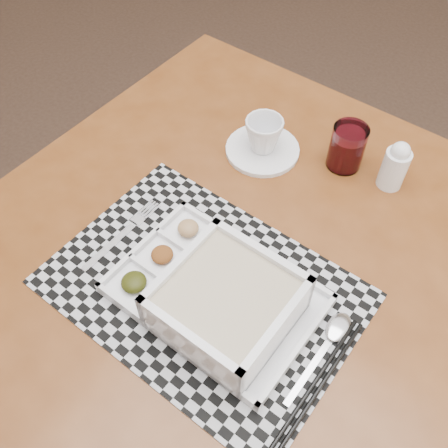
% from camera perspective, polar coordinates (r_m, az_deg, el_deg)
% --- Properties ---
extents(floor, '(5.00, 5.00, 0.00)m').
position_cam_1_polar(floor, '(1.67, 4.83, -7.21)').
color(floor, '#2F1F17').
rests_on(floor, ground).
extents(dining_table, '(1.01, 1.01, 0.72)m').
position_cam_1_polar(dining_table, '(0.93, 2.56, -5.55)').
color(dining_table, '#55290F').
rests_on(dining_table, ground).
extents(placemat, '(0.51, 0.37, 0.00)m').
position_cam_1_polar(placemat, '(0.83, -2.38, -7.36)').
color(placemat, '#A8A9B0').
rests_on(placemat, dining_table).
extents(serving_tray, '(0.33, 0.24, 0.09)m').
position_cam_1_polar(serving_tray, '(0.77, -0.21, -8.79)').
color(serving_tray, white).
rests_on(serving_tray, placemat).
extents(fork, '(0.03, 0.19, 0.00)m').
position_cam_1_polar(fork, '(0.90, -11.46, -1.02)').
color(fork, silver).
rests_on(fork, placemat).
extents(spoon, '(0.04, 0.18, 0.01)m').
position_cam_1_polar(spoon, '(0.80, 12.48, -12.15)').
color(spoon, silver).
rests_on(spoon, placemat).
extents(chopsticks, '(0.03, 0.24, 0.01)m').
position_cam_1_polar(chopsticks, '(0.76, 10.72, -17.49)').
color(chopsticks, black).
rests_on(chopsticks, placemat).
extents(saucer, '(0.15, 0.15, 0.01)m').
position_cam_1_polar(saucer, '(1.03, 4.41, 8.47)').
color(saucer, white).
rests_on(saucer, dining_table).
extents(cup, '(0.08, 0.08, 0.07)m').
position_cam_1_polar(cup, '(1.00, 4.55, 10.13)').
color(cup, white).
rests_on(cup, saucer).
extents(juice_glass, '(0.07, 0.07, 0.09)m').
position_cam_1_polar(juice_glass, '(1.00, 13.84, 8.37)').
color(juice_glass, white).
rests_on(juice_glass, dining_table).
extents(creamer_bottle, '(0.05, 0.05, 0.10)m').
position_cam_1_polar(creamer_bottle, '(0.98, 18.96, 6.34)').
color(creamer_bottle, white).
rests_on(creamer_bottle, dining_table).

